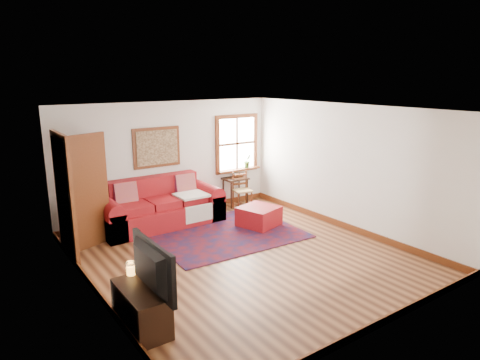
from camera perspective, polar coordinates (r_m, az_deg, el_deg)
ground at (r=7.48m, az=0.39°, el=-10.02°), size 5.50×5.50×0.00m
room_envelope at (r=7.00m, az=0.34°, el=2.50°), size 5.04×5.54×2.52m
window at (r=10.23m, az=-0.23°, el=4.13°), size 1.18×0.20×1.38m
doorway at (r=7.82m, az=-20.82°, el=-1.59°), size 0.89×1.08×2.14m
framed_artwork at (r=9.19m, az=-11.02°, el=4.29°), size 1.05×0.07×0.85m
persian_rug at (r=8.47m, az=-1.98°, el=-7.08°), size 2.86×2.33×0.02m
red_leather_sofa at (r=9.00m, az=-10.56°, el=-3.91°), size 2.50×1.03×0.98m
red_ottoman at (r=8.82m, az=2.53°, el=-4.88°), size 0.88×0.88×0.41m
side_table at (r=10.13m, az=-0.63°, el=-0.37°), size 0.56×0.42×0.67m
ladder_back_chair at (r=9.98m, az=0.20°, el=-1.17°), size 0.46×0.45×0.84m
media_cabinet at (r=5.56m, az=-13.05°, el=-16.33°), size 0.42×0.94×0.52m
television at (r=5.19m, az=-12.61°, el=-11.43°), size 0.14×1.09×0.63m
candle_hurricane at (r=5.77m, az=-14.36°, el=-11.43°), size 0.12×0.12×0.18m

